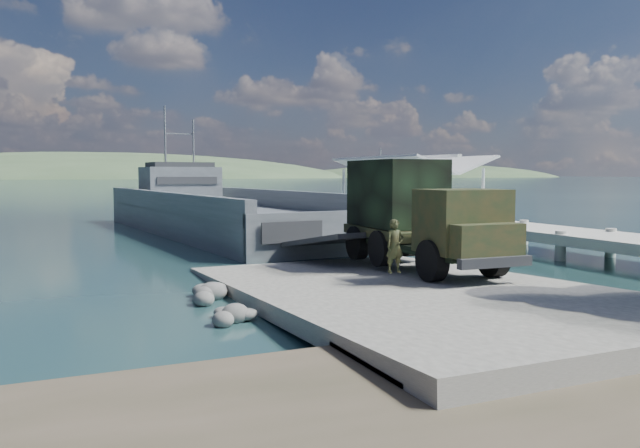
# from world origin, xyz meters

# --- Properties ---
(ground) EXTENTS (1400.00, 1400.00, 0.00)m
(ground) POSITION_xyz_m (0.00, 0.00, 0.00)
(ground) COLOR #1B3F43
(ground) RESTS_ON ground
(boat_ramp) EXTENTS (10.00, 18.00, 0.50)m
(boat_ramp) POSITION_xyz_m (0.00, -1.00, 0.25)
(boat_ramp) COLOR slate
(boat_ramp) RESTS_ON ground
(shoreline_rocks) EXTENTS (3.20, 5.60, 0.90)m
(shoreline_rocks) POSITION_xyz_m (-6.20, 0.50, 0.00)
(shoreline_rocks) COLOR #62625F
(shoreline_rocks) RESTS_ON ground
(distant_headlands) EXTENTS (1000.00, 240.00, 48.00)m
(distant_headlands) POSITION_xyz_m (50.00, 560.00, 0.00)
(distant_headlands) COLOR #3E5837
(distant_headlands) RESTS_ON ground
(pier) EXTENTS (6.40, 44.00, 6.10)m
(pier) POSITION_xyz_m (13.00, 18.77, 1.60)
(pier) COLOR #AEAFA5
(pier) RESTS_ON ground
(landing_craft) EXTENTS (11.58, 34.99, 10.22)m
(landing_craft) POSITION_xyz_m (0.64, 23.64, 0.84)
(landing_craft) COLOR #4B5258
(landing_craft) RESTS_ON ground
(military_truck) EXTENTS (3.15, 8.91, 4.08)m
(military_truck) POSITION_xyz_m (2.46, 2.37, 2.53)
(military_truck) COLOR black
(military_truck) RESTS_ON boat_ramp
(soldier) EXTENTS (0.64, 0.43, 1.71)m
(soldier) POSITION_xyz_m (-0.32, -0.78, 1.36)
(soldier) COLOR #20321C
(soldier) RESTS_ON boat_ramp
(sailboat_near) EXTENTS (1.61, 5.52, 6.72)m
(sailboat_near) POSITION_xyz_m (18.80, 34.18, 0.36)
(sailboat_near) COLOR white
(sailboat_near) RESTS_ON ground
(sailboat_far) EXTENTS (2.52, 5.64, 6.64)m
(sailboat_far) POSITION_xyz_m (20.59, 37.34, 0.35)
(sailboat_far) COLOR white
(sailboat_far) RESTS_ON ground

